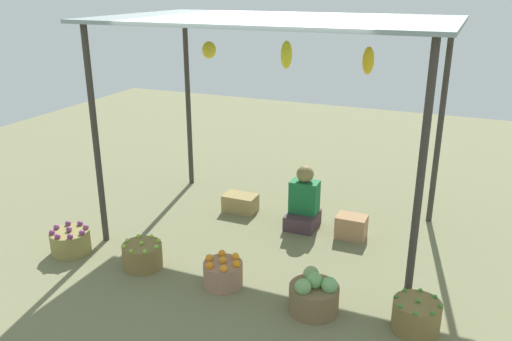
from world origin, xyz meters
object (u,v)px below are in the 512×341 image
(vendor_person, at_px, (304,203))
(basket_cabbages, at_px, (314,295))
(basket_limes, at_px, (142,255))
(basket_oranges, at_px, (223,273))
(wooden_crate_near_vendor, at_px, (351,227))
(wooden_crate_stacked_rear, at_px, (240,203))
(basket_green_chilies, at_px, (416,316))
(basket_purple_onions, at_px, (71,241))

(vendor_person, height_order, basket_cabbages, vendor_person)
(vendor_person, distance_m, basket_limes, 2.04)
(basket_oranges, relative_size, wooden_crate_near_vendor, 1.13)
(basket_limes, xyz_separation_m, wooden_crate_stacked_rear, (0.35, 1.71, -0.02))
(wooden_crate_near_vendor, bearing_deg, basket_green_chilies, -58.71)
(basket_oranges, height_order, basket_cabbages, basket_cabbages)
(basket_purple_onions, bearing_deg, basket_limes, 2.95)
(basket_limes, relative_size, wooden_crate_near_vendor, 1.20)
(wooden_crate_stacked_rear, bearing_deg, basket_limes, -101.65)
(basket_purple_onions, bearing_deg, wooden_crate_stacked_rear, 54.11)
(basket_oranges, height_order, basket_green_chilies, basket_oranges)
(vendor_person, distance_m, basket_green_chilies, 2.22)
(basket_oranges, xyz_separation_m, wooden_crate_near_vendor, (0.93, 1.52, 0.00))
(vendor_person, bearing_deg, basket_purple_onions, -142.64)
(wooden_crate_near_vendor, xyz_separation_m, wooden_crate_stacked_rear, (-1.51, 0.17, -0.02))
(basket_purple_onions, bearing_deg, wooden_crate_near_vendor, 29.58)
(basket_green_chilies, bearing_deg, wooden_crate_near_vendor, 121.29)
(basket_cabbages, xyz_separation_m, basket_green_chilies, (0.89, 0.07, -0.02))
(basket_oranges, relative_size, basket_green_chilies, 0.95)
(basket_purple_onions, height_order, wooden_crate_near_vendor, basket_purple_onions)
(vendor_person, bearing_deg, wooden_crate_stacked_rear, 173.66)
(vendor_person, height_order, basket_limes, vendor_person)
(basket_green_chilies, relative_size, wooden_crate_near_vendor, 1.18)
(vendor_person, relative_size, basket_purple_onions, 1.81)
(vendor_person, height_order, basket_purple_onions, vendor_person)
(basket_cabbages, bearing_deg, wooden_crate_stacked_rear, 131.23)
(basket_purple_onions, height_order, basket_oranges, basket_oranges)
(vendor_person, bearing_deg, basket_cabbages, -68.79)
(basket_purple_onions, height_order, basket_cabbages, basket_cabbages)
(basket_purple_onions, relative_size, basket_oranges, 1.10)
(basket_oranges, xyz_separation_m, basket_cabbages, (0.95, -0.06, 0.03))
(basket_oranges, bearing_deg, basket_limes, -179.34)
(wooden_crate_near_vendor, height_order, wooden_crate_stacked_rear, wooden_crate_near_vendor)
(wooden_crate_stacked_rear, bearing_deg, wooden_crate_near_vendor, -6.56)
(basket_green_chilies, height_order, wooden_crate_stacked_rear, basket_green_chilies)
(basket_cabbages, distance_m, wooden_crate_near_vendor, 1.58)
(basket_oranges, height_order, wooden_crate_near_vendor, basket_oranges)
(basket_green_chilies, bearing_deg, vendor_person, 134.03)
(vendor_person, relative_size, wooden_crate_stacked_rear, 1.83)
(wooden_crate_near_vendor, distance_m, wooden_crate_stacked_rear, 1.52)
(basket_cabbages, height_order, wooden_crate_stacked_rear, basket_cabbages)
(basket_purple_onions, relative_size, wooden_crate_near_vendor, 1.24)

